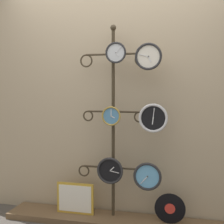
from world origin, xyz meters
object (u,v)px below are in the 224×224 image
display_stand (113,156)px  clock_bottom_center (110,171)px  picture_frame (75,198)px  clock_middle_right (153,118)px  clock_top_right (148,57)px  clock_bottom_right (147,176)px  clock_top_center (116,53)px  vinyl_record (170,209)px  clock_middle_center (111,116)px

display_stand → clock_bottom_center: 0.16m
display_stand → picture_frame: bearing=-171.7°
display_stand → clock_bottom_center: display_stand is taller
display_stand → clock_middle_right: (0.41, -0.08, 0.40)m
display_stand → picture_frame: display_stand is taller
clock_top_right → clock_bottom_right: bearing=-83.0°
clock_top_center → vinyl_record: bearing=1.0°
display_stand → clock_middle_right: size_ratio=7.15×
clock_middle_center → clock_bottom_right: bearing=2.7°
display_stand → clock_bottom_center: bearing=-93.2°
clock_middle_right → picture_frame: bearing=178.2°
clock_top_right → picture_frame: bearing=178.4°
picture_frame → clock_bottom_right: bearing=-2.6°
display_stand → clock_bottom_right: 0.41m
clock_top_center → clock_middle_right: size_ratio=0.74×
clock_middle_center → clock_bottom_center: (-0.01, 0.01, -0.54)m
clock_top_center → picture_frame: (-0.44, 0.02, -1.49)m
display_stand → clock_top_center: size_ratio=9.64×
vinyl_record → picture_frame: 0.98m
display_stand → clock_middle_right: display_stand is taller
clock_bottom_right → vinyl_record: bearing=6.4°
clock_middle_center → clock_bottom_right: 0.68m
clock_middle_right → clock_bottom_right: 0.57m
clock_middle_center → display_stand: bearing=94.1°
clock_middle_center → clock_bottom_center: size_ratio=0.72×
clock_middle_right → clock_bottom_center: clock_middle_right is taller
clock_bottom_center → vinyl_record: bearing=3.4°
clock_middle_right → picture_frame: (-0.81, 0.03, -0.86)m
display_stand → clock_middle_center: 0.43m
clock_top_right → clock_middle_center: size_ratio=1.35×
clock_bottom_center → clock_bottom_right: bearing=1.7°
clock_bottom_center → picture_frame: 0.51m
clock_middle_right → clock_top_center: bearing=179.1°
display_stand → clock_bottom_right: display_stand is taller
clock_middle_right → clock_bottom_center: 0.68m
clock_middle_center → clock_bottom_right: (0.36, 0.02, -0.58)m
display_stand → picture_frame: (-0.39, -0.06, -0.46)m
clock_bottom_center → picture_frame: (-0.39, 0.05, -0.33)m
clock_top_center → display_stand: bearing=120.6°
clock_top_right → clock_bottom_center: bearing=-176.2°
clock_bottom_center → vinyl_record: clock_bottom_center is taller
clock_bottom_center → picture_frame: bearing=173.3°
vinyl_record → picture_frame: size_ratio=0.74×
clock_middle_center → clock_bottom_center: bearing=157.4°
clock_bottom_right → clock_top_right: bearing=97.0°
clock_bottom_right → picture_frame: clock_bottom_right is taller
clock_bottom_right → vinyl_record: clock_bottom_right is taller
clock_top_center → clock_bottom_center: (-0.05, -0.03, -1.16)m
clock_top_center → picture_frame: 1.55m
clock_top_center → clock_middle_center: clock_top_center is taller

